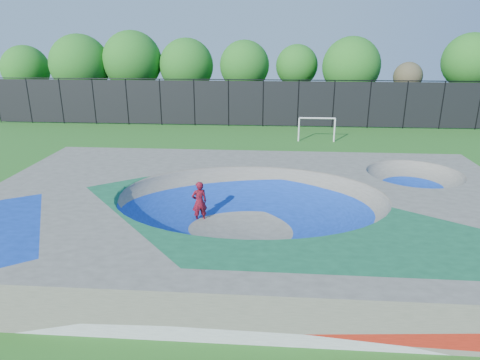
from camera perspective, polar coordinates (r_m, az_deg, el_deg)
The scene contains 7 objects.
ground at distance 17.80m, azimuth 1.41°, elevation -6.52°, with size 120.00×120.00×0.00m, color #1F5D19.
skate_deck at distance 17.49m, azimuth 1.43°, elevation -4.29°, with size 22.00×14.00×1.50m, color gray.
skater at distance 18.15m, azimuth -5.44°, elevation -2.94°, with size 0.66×0.44×1.82m, color red.
skateboard at distance 18.50m, azimuth -5.36°, elevation -5.49°, with size 0.78×0.22×0.05m, color black.
soccer_goal at distance 32.56m, azimuth 10.22°, elevation 7.24°, with size 2.76×0.12×1.82m.
fence at distance 37.49m, azimuth 3.10°, elevation 10.30°, with size 48.09×0.09×4.04m.
treeline at distance 42.26m, azimuth -0.39°, elevation 15.12°, with size 52.28×7.24×8.09m.
Camera 1 is at (0.76, -16.07, 7.60)m, focal length 32.00 mm.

